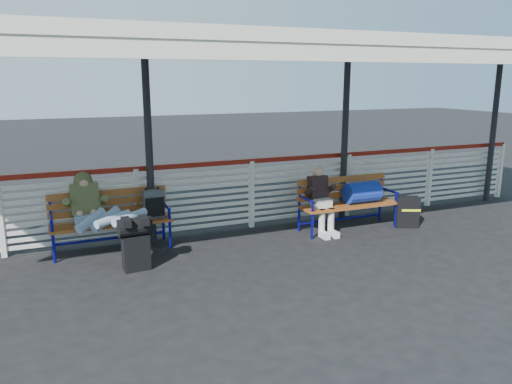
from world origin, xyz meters
name	(u,v)px	position (x,y,z in m)	size (l,w,h in m)	color
ground	(301,262)	(0.00, 0.00, 0.00)	(60.00, 60.00, 0.00)	black
fence	(251,191)	(0.00, 1.90, 0.66)	(12.08, 0.08, 1.24)	silver
canopy	(278,48)	(0.00, 0.87, 3.04)	(12.60, 3.60, 3.16)	silver
luggage_stack	(136,242)	(-2.26, 0.63, 0.41)	(0.47, 0.28, 0.75)	black
bench_left	(123,212)	(-2.28, 1.63, 0.59)	(1.80, 0.56, 0.92)	#9B561E
bench_right	(355,195)	(1.65, 1.12, 0.61)	(1.80, 0.56, 0.92)	#9B561E
traveler_man	(103,214)	(-2.61, 1.27, 0.68)	(0.94, 1.56, 0.77)	#8EA6BF
companion_person	(321,199)	(0.97, 1.12, 0.60)	(0.32, 0.66, 1.15)	beige
suitcase_side	(407,212)	(2.57, 0.82, 0.28)	(0.45, 0.38, 0.55)	black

